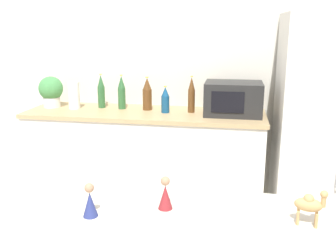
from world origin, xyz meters
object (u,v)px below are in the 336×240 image
object	(u,v)px
paper_towel_roll	(74,95)
wise_man_figurine_purple	(165,195)
microwave	(233,98)
back_bottle_2	(122,93)
back_bottle_0	(191,95)
camel_figurine	(310,204)
wise_man_figurine_crimson	(90,202)
back_bottle_3	(165,100)
back_bottle_4	(101,92)
potted_plant	(51,91)
back_bottle_1	(147,94)

from	to	relation	value
paper_towel_roll	wise_man_figurine_purple	size ratio (longest dim) A/B	1.80
microwave	back_bottle_2	world-z (taller)	back_bottle_2
paper_towel_roll	back_bottle_0	bearing A→B (deg)	1.70
back_bottle_0	wise_man_figurine_purple	bearing A→B (deg)	-86.66
microwave	camel_figurine	size ratio (longest dim) A/B	3.33
back_bottle_0	wise_man_figurine_crimson	world-z (taller)	back_bottle_0
back_bottle_3	microwave	bearing A→B (deg)	2.52
microwave	back_bottle_0	bearing A→B (deg)	176.02
back_bottle_3	camel_figurine	xyz separation A→B (m)	(0.88, -1.83, -0.02)
back_bottle_3	back_bottle_4	world-z (taller)	back_bottle_4
paper_towel_roll	wise_man_figurine_purple	bearing A→B (deg)	-56.85
potted_plant	microwave	size ratio (longest dim) A/B	0.60
microwave	back_bottle_1	size ratio (longest dim) A/B	1.60
microwave	back_bottle_3	xyz separation A→B (m)	(-0.58, -0.03, -0.03)
microwave	potted_plant	bearing A→B (deg)	179.17
back_bottle_0	back_bottle_2	xyz separation A→B (m)	(-0.65, 0.04, -0.00)
potted_plant	microwave	bearing A→B (deg)	-0.83
back_bottle_2	wise_man_figurine_crimson	distance (m)	2.06
potted_plant	back_bottle_2	xyz separation A→B (m)	(0.67, 0.04, -0.01)
potted_plant	back_bottle_1	distance (m)	0.91
back_bottle_1	back_bottle_4	distance (m)	0.44
back_bottle_0	back_bottle_4	size ratio (longest dim) A/B	1.02
back_bottle_4	camel_figurine	world-z (taller)	back_bottle_4
paper_towel_roll	microwave	world-z (taller)	microwave
paper_towel_roll	wise_man_figurine_crimson	size ratio (longest dim) A/B	1.82
paper_towel_roll	back_bottle_3	bearing A→B (deg)	-1.26
back_bottle_4	back_bottle_3	bearing A→B (deg)	-9.65
microwave	back_bottle_1	bearing A→B (deg)	175.55
back_bottle_1	wise_man_figurine_purple	size ratio (longest dim) A/B	2.18
back_bottle_0	wise_man_figurine_crimson	bearing A→B (deg)	-94.85
paper_towel_roll	back_bottle_3	distance (m)	0.86
back_bottle_4	wise_man_figurine_purple	world-z (taller)	back_bottle_4
back_bottle_0	wise_man_figurine_purple	distance (m)	1.86
back_bottle_4	wise_man_figurine_crimson	size ratio (longest dim) A/B	2.30
camel_figurine	wise_man_figurine_purple	size ratio (longest dim) A/B	1.05
potted_plant	back_bottle_1	bearing A→B (deg)	2.21
microwave	back_bottle_0	size ratio (longest dim) A/B	1.50
back_bottle_2	wise_man_figurine_purple	xyz separation A→B (m)	(0.75, -1.89, -0.08)
potted_plant	back_bottle_4	size ratio (longest dim) A/B	0.92
camel_figurine	wise_man_figurine_crimson	world-z (taller)	camel_figurine
back_bottle_1	wise_man_figurine_crimson	distance (m)	2.01
microwave	camel_figurine	distance (m)	1.88
microwave	back_bottle_1	distance (m)	0.77
microwave	camel_figurine	xyz separation A→B (m)	(0.29, -1.86, -0.04)
back_bottle_1	back_bottle_3	size ratio (longest dim) A/B	1.28
wise_man_figurine_crimson	wise_man_figurine_purple	bearing A→B (deg)	22.36
potted_plant	microwave	xyz separation A→B (m)	(1.68, -0.02, -0.01)
back_bottle_1	paper_towel_roll	bearing A→B (deg)	-174.38
camel_figurine	wise_man_figurine_purple	world-z (taller)	camel_figurine
camel_figurine	wise_man_figurine_purple	distance (m)	0.55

